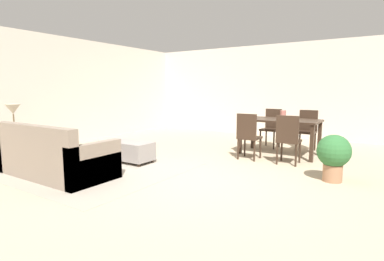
# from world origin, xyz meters

# --- Properties ---
(ground_plane) EXTENTS (10.80, 10.80, 0.00)m
(ground_plane) POSITION_xyz_m (0.00, 0.00, 0.00)
(ground_plane) COLOR tan
(wall_back) EXTENTS (9.00, 0.12, 2.70)m
(wall_back) POSITION_xyz_m (0.00, 5.00, 1.35)
(wall_back) COLOR beige
(wall_back) RESTS_ON ground_plane
(wall_left) EXTENTS (0.12, 11.00, 2.70)m
(wall_left) POSITION_xyz_m (-4.50, 0.50, 1.35)
(wall_left) COLOR beige
(wall_left) RESTS_ON ground_plane
(area_rug) EXTENTS (3.00, 2.80, 0.01)m
(area_rug) POSITION_xyz_m (-1.82, -0.48, 0.00)
(area_rug) COLOR gray
(area_rug) RESTS_ON ground_plane
(couch) EXTENTS (1.96, 0.92, 0.86)m
(couch) POSITION_xyz_m (-1.95, -1.17, 0.29)
(couch) COLOR gray
(couch) RESTS_ON ground_plane
(ottoman_table) EXTENTS (1.07, 0.48, 0.40)m
(ottoman_table) POSITION_xyz_m (-1.69, 0.17, 0.23)
(ottoman_table) COLOR gray
(ottoman_table) RESTS_ON ground_plane
(side_table) EXTENTS (0.40, 0.40, 0.60)m
(side_table) POSITION_xyz_m (-3.23, -1.12, 0.47)
(side_table) COLOR olive
(side_table) RESTS_ON ground_plane
(table_lamp) EXTENTS (0.26, 0.26, 0.53)m
(table_lamp) POSITION_xyz_m (-3.23, -1.12, 1.01)
(table_lamp) COLOR brown
(table_lamp) RESTS_ON side_table
(dining_table) EXTENTS (1.60, 0.86, 0.76)m
(dining_table) POSITION_xyz_m (0.57, 2.43, 0.66)
(dining_table) COLOR #332319
(dining_table) RESTS_ON ground_plane
(dining_chair_near_left) EXTENTS (0.41, 0.41, 0.92)m
(dining_chair_near_left) POSITION_xyz_m (0.20, 1.60, 0.52)
(dining_chair_near_left) COLOR #332319
(dining_chair_near_left) RESTS_ON ground_plane
(dining_chair_near_right) EXTENTS (0.42, 0.42, 0.92)m
(dining_chair_near_right) POSITION_xyz_m (0.98, 1.62, 0.52)
(dining_chair_near_right) COLOR #332319
(dining_chair_near_right) RESTS_ON ground_plane
(dining_chair_far_left) EXTENTS (0.43, 0.43, 0.92)m
(dining_chair_far_left) POSITION_xyz_m (0.15, 3.18, 0.52)
(dining_chair_far_left) COLOR #332319
(dining_chair_far_left) RESTS_ON ground_plane
(dining_chair_far_right) EXTENTS (0.40, 0.40, 0.92)m
(dining_chair_far_right) POSITION_xyz_m (0.96, 3.19, 0.52)
(dining_chair_far_right) COLOR #332319
(dining_chair_far_right) RESTS_ON ground_plane
(vase_centerpiece) EXTENTS (0.12, 0.12, 0.19)m
(vase_centerpiece) POSITION_xyz_m (0.63, 2.44, 0.85)
(vase_centerpiece) COLOR #B26659
(vase_centerpiece) RESTS_ON dining_table
(potted_plant) EXTENTS (0.49, 0.49, 0.72)m
(potted_plant) POSITION_xyz_m (1.85, 0.95, 0.42)
(potted_plant) COLOR #996B4C
(potted_plant) RESTS_ON ground_plane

